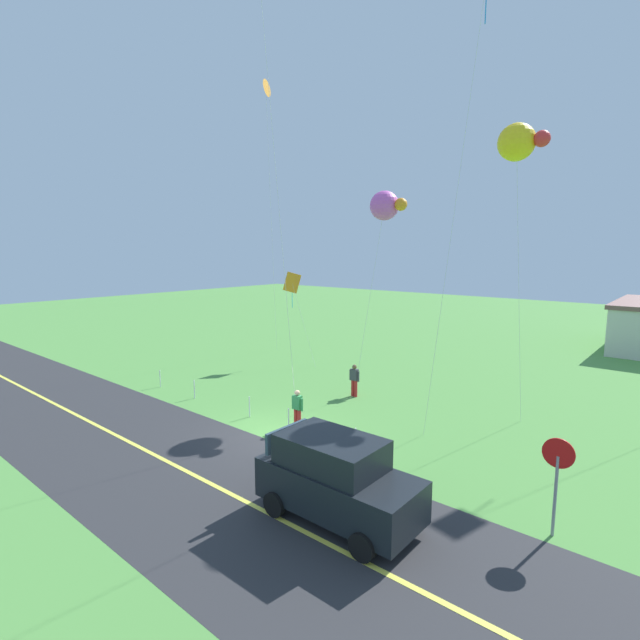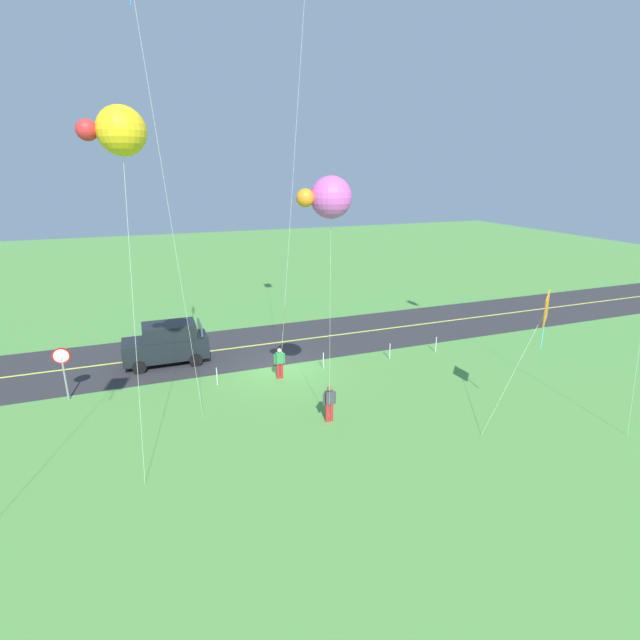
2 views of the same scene
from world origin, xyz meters
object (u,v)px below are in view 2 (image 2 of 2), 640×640
person_adult_near (329,403)px  kite_red_low (329,197)px  stop_sign (62,364)px  kite_orange_near (119,131)px  car_suv_foreground (167,343)px  kite_cyan_top (546,311)px  person_adult_companion (280,362)px

person_adult_near → kite_red_low: size_ratio=0.16×
stop_sign → kite_orange_near: bearing=117.7°
car_suv_foreground → kite_cyan_top: size_ratio=0.76×
car_suv_foreground → person_adult_near: 10.72m
car_suv_foreground → kite_red_low: (-5.23, 10.45, 8.07)m
car_suv_foreground → stop_sign: stop_sign is taller
person_adult_near → kite_orange_near: 12.40m
stop_sign → person_adult_near: bearing=150.1°
stop_sign → kite_red_low: size_ratio=0.26×
person_adult_near → person_adult_companion: 4.95m
car_suv_foreground → kite_orange_near: kite_orange_near is taller
car_suv_foreground → kite_red_low: kite_red_low is taller
stop_sign → person_adult_companion: bearing=173.4°
person_adult_near → kite_orange_near: (6.87, 0.88, 10.29)m
person_adult_companion → kite_red_low: 10.52m
stop_sign → person_adult_near: (-10.50, 6.04, -0.94)m
stop_sign → kite_orange_near: 12.19m
kite_orange_near → kite_cyan_top: kite_orange_near is taller
stop_sign → person_adult_near: 12.15m
kite_red_low → kite_cyan_top: bearing=166.3°
person_adult_near → person_adult_companion: (0.74, -4.90, 0.00)m
car_suv_foreground → kite_red_low: bearing=116.6°
car_suv_foreground → person_adult_companion: size_ratio=2.75×
stop_sign → kite_cyan_top: size_ratio=0.44×
stop_sign → kite_cyan_top: 20.49m
person_adult_near → person_adult_companion: same height
kite_orange_near → kite_cyan_top: (-14.25, 2.57, -6.14)m
stop_sign → kite_cyan_top: (-17.88, 9.49, 3.21)m
stop_sign → person_adult_near: stop_sign is taller
kite_red_low → kite_orange_near: bearing=-5.6°
kite_red_low → kite_cyan_top: (-8.03, 1.96, -4.22)m
car_suv_foreground → stop_sign: 5.50m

